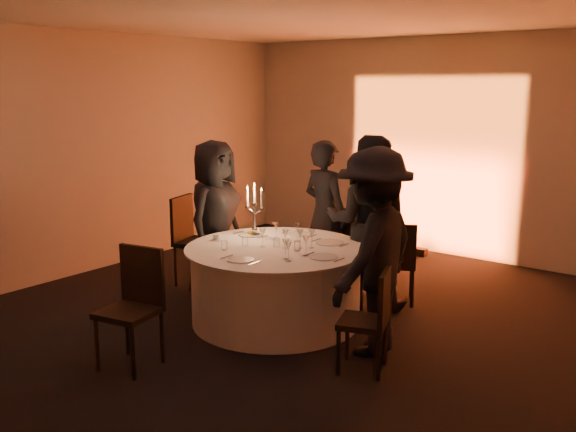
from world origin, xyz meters
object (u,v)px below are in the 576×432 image
Objects in this scene: chair_back_right at (397,259)px; guest_right at (374,252)px; guest_back_left at (325,214)px; coffee_cup at (216,238)px; banquet_table at (276,284)px; chair_left at (191,234)px; chair_front at (134,300)px; guest_back_right at (368,222)px; candelabra at (255,217)px; chair_back_left at (352,242)px; chair_right at (372,315)px; guest_left at (215,219)px.

guest_right reaches higher than chair_back_right.
guest_back_left is 1.46m from coffee_cup.
guest_right is (1.14, -0.07, 0.53)m from banquet_table.
chair_left is at bearing 149.73° from coffee_cup.
chair_front is (-0.33, -1.51, 0.18)m from banquet_table.
chair_front is at bearing -102.27° from banquet_table.
chair_left is at bearing 44.25° from guest_back_left.
guest_back_right is at bearing 16.64° from chair_back_right.
banquet_table is 1.55m from chair_front.
candelabra reaches higher than banquet_table.
guest_back_left is at bearing 77.41° from chair_front.
guest_right is (1.47, 1.44, 0.35)m from chair_front.
chair_right is at bearing 125.63° from chair_back_left.
guest_left reaches higher than banquet_table.
chair_right is at bearing 145.34° from guest_back_left.
guest_back_left is 3.02× the size of candelabra.
chair_back_right reaches higher than banquet_table.
chair_back_left is at bearing 67.64° from coffee_cup.
guest_back_right is at bearing 170.30° from guest_back_left.
coffee_cup is (-2.00, 0.27, 0.31)m from chair_right.
chair_front is at bearing -161.48° from chair_left.
banquet_table is 1.41m from chair_right.
coffee_cup is at bearing 92.74° from chair_front.
guest_right is (-0.20, 0.36, 0.43)m from chair_right.
guest_back_right is (-0.86, 1.38, 0.43)m from chair_right.
guest_back_left is (-1.60, 1.67, 0.38)m from chair_right.
chair_front is 2.77m from guest_back_left.
chair_left reaches higher than chair_front.
chair_right is 1.52× the size of candelabra.
banquet_table is 1.71× the size of chair_left.
chair_right is (2.94, -0.81, -0.11)m from chair_left.
chair_back_left is at bearing -72.25° from guest_back_right.
guest_left is 1.70m from guest_back_right.
chair_back_right is 0.90× the size of chair_front.
chair_left reaches higher than chair_right.
guest_left is at bearing 63.21° from guest_back_left.
guest_right is 16.66× the size of coffee_cup.
chair_right is 2.00m from candelabra.
chair_back_right is 1.04× the size of chair_right.
chair_back_left is 1.75m from coffee_cup.
chair_back_left is at bearing -146.17° from guest_right.
banquet_table is 1.19m from guest_left.
chair_front is (1.26, -1.89, -0.03)m from chair_left.
coffee_cup is (-1.38, -1.35, 0.29)m from chair_back_right.
chair_right is at bearing -7.68° from coffee_cup.
banquet_table is 3.14× the size of candelabra.
coffee_cup is (-1.80, -0.09, -0.12)m from guest_right.
chair_front reaches higher than chair_back_right.
chair_front reaches higher than chair_right.
coffee_cup is at bearing 17.49° from guest_back_right.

